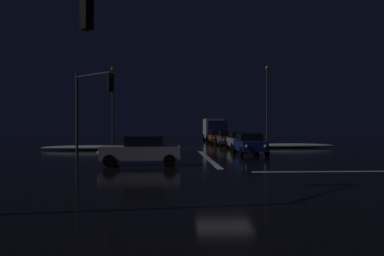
{
  "coord_description": "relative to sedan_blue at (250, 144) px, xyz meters",
  "views": [
    {
      "loc": [
        -2.45,
        -18.03,
        2.11
      ],
      "look_at": [
        -0.82,
        11.8,
        1.96
      ],
      "focal_mm": 37.29,
      "sensor_mm": 36.0,
      "label": 1
    }
  ],
  "objects": [
    {
      "name": "streetlamp_left_far",
      "position": [
        -12.72,
        18.72,
        4.46
      ],
      "size": [
        0.44,
        0.44,
        9.14
      ],
      "color": "#424247",
      "rests_on": "ground"
    },
    {
      "name": "traffic_signal_nw",
      "position": [
        -10.87,
        -3.63,
        3.08
      ],
      "size": [
        2.87,
        2.87,
        5.63
      ],
      "color": "#4C4C51",
      "rests_on": "ground"
    },
    {
      "name": "snow_bank_left_curb",
      "position": [
        -12.42,
        6.15,
        -0.59
      ],
      "size": [
        9.41,
        1.5,
        0.42
      ],
      "color": "white",
      "rests_on": "ground"
    },
    {
      "name": "ground",
      "position": [
        -3.42,
        -11.08,
        -0.85
      ],
      "size": [
        120.0,
        120.0,
        0.1
      ],
      "primitive_type": "cube",
      "color": "black"
    },
    {
      "name": "centre_line_ns",
      "position": [
        -3.42,
        8.72,
        -0.8
      ],
      "size": [
        22.0,
        0.15,
        0.01
      ],
      "color": "yellow",
      "rests_on": "ground"
    },
    {
      "name": "sedan_orange",
      "position": [
        -0.25,
        18.09,
        0.0
      ],
      "size": [
        2.02,
        4.33,
        1.57
      ],
      "color": "#C66014",
      "rests_on": "ground"
    },
    {
      "name": "sedan_gray",
      "position": [
        0.09,
        12.19,
        0.0
      ],
      "size": [
        2.02,
        4.33,
        1.57
      ],
      "color": "slate",
      "rests_on": "ground"
    },
    {
      "name": "sedan_white_crossing",
      "position": [
        -7.41,
        -7.57,
        0.0
      ],
      "size": [
        4.33,
        2.02,
        1.57
      ],
      "color": "silver",
      "rests_on": "ground"
    },
    {
      "name": "stop_line_north",
      "position": [
        -3.42,
        -2.88,
        -0.8
      ],
      "size": [
        0.35,
        14.04,
        0.01
      ],
      "color": "white",
      "rests_on": "ground"
    },
    {
      "name": "sedan_silver",
      "position": [
        0.39,
        6.66,
        0.0
      ],
      "size": [
        2.02,
        4.33,
        1.57
      ],
      "color": "#B7B7BC",
      "rests_on": "ground"
    },
    {
      "name": "box_truck",
      "position": [
        0.07,
        24.65,
        0.91
      ],
      "size": [
        2.68,
        8.28,
        3.08
      ],
      "color": "navy",
      "rests_on": "ground"
    },
    {
      "name": "snow_bank_right_curb",
      "position": [
        5.58,
        8.55,
        -0.59
      ],
      "size": [
        8.64,
        1.5,
        0.43
      ],
      "color": "white",
      "rests_on": "ground"
    },
    {
      "name": "streetlamp_right_far",
      "position": [
        5.88,
        18.72,
        4.6
      ],
      "size": [
        0.44,
        0.44,
        9.41
      ],
      "color": "#424247",
      "rests_on": "ground"
    },
    {
      "name": "sedan_blue",
      "position": [
        0.0,
        0.0,
        0.0
      ],
      "size": [
        2.02,
        4.33,
        1.57
      ],
      "color": "navy",
      "rests_on": "ground"
    }
  ]
}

